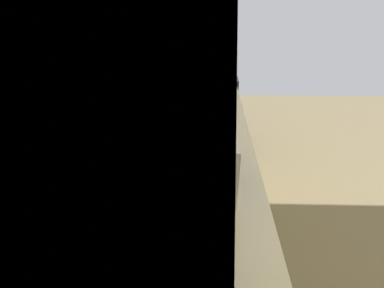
{
  "coord_description": "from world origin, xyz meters",
  "views": [
    {
      "loc": [
        -1.53,
        1.3,
        1.89
      ],
      "look_at": [
        -0.54,
        1.33,
        1.33
      ],
      "focal_mm": 30.55,
      "sensor_mm": 36.0,
      "label": 1
    }
  ],
  "objects_px": {
    "microwave": "(197,154)",
    "oven_range": "(202,110)",
    "bowl": "(215,131)",
    "kettle": "(212,91)"
  },
  "relations": [
    {
      "from": "oven_range",
      "to": "bowl",
      "type": "height_order",
      "value": "oven_range"
    },
    {
      "from": "microwave",
      "to": "bowl",
      "type": "xyz_separation_m",
      "value": [
        0.47,
        -0.11,
        -0.11
      ]
    },
    {
      "from": "kettle",
      "to": "oven_range",
      "type": "bearing_deg",
      "value": 5.23
    },
    {
      "from": "oven_range",
      "to": "microwave",
      "type": "bearing_deg",
      "value": 178.75
    },
    {
      "from": "microwave",
      "to": "kettle",
      "type": "relative_size",
      "value": 2.24
    },
    {
      "from": "oven_range",
      "to": "microwave",
      "type": "distance_m",
      "value": 1.96
    },
    {
      "from": "microwave",
      "to": "kettle",
      "type": "xyz_separation_m",
      "value": [
        1.11,
        -0.11,
        -0.08
      ]
    },
    {
      "from": "microwave",
      "to": "oven_range",
      "type": "bearing_deg",
      "value": -1.25
    },
    {
      "from": "oven_range",
      "to": "kettle",
      "type": "height_order",
      "value": "oven_range"
    },
    {
      "from": "microwave",
      "to": "bowl",
      "type": "relative_size",
      "value": 2.83
    }
  ]
}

